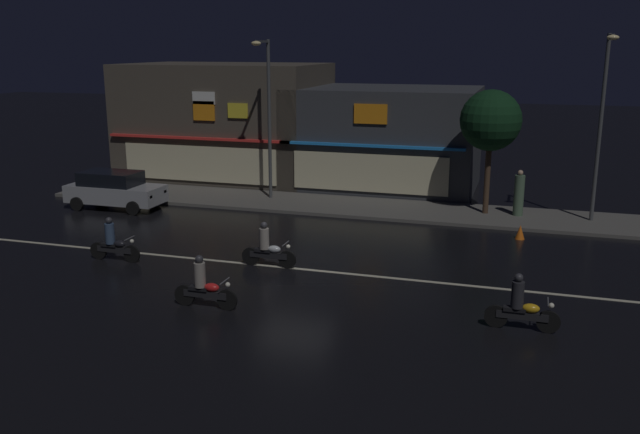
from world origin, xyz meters
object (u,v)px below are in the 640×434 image
motorcycle_lead (204,286)px  traffic_cone (520,232)px  streetlamp_mid (602,114)px  motorcycle_following (113,243)px  motorcycle_trailing_far (521,307)px  streetlamp_west (267,107)px  parked_car_near_kerb (114,189)px  pedestrian_on_sidewalk (519,195)px  motorcycle_opposite_lane (267,248)px

motorcycle_lead → traffic_cone: bearing=-132.0°
motorcycle_lead → streetlamp_mid: bearing=-132.4°
motorcycle_following → motorcycle_trailing_far: same height
streetlamp_west → streetlamp_mid: streetlamp_mid is taller
motorcycle_trailing_far → streetlamp_mid: bearing=-95.8°
motorcycle_lead → traffic_cone: 12.87m
motorcycle_following → motorcycle_trailing_far: 13.51m
parked_car_near_kerb → motorcycle_lead: size_ratio=2.26×
streetlamp_mid → traffic_cone: bearing=-131.8°
streetlamp_mid → traffic_cone: (-2.75, -3.08, -4.24)m
parked_car_near_kerb → streetlamp_west: bearing=28.9°
pedestrian_on_sidewalk → traffic_cone: (0.17, -3.26, -0.76)m
motorcycle_opposite_lane → motorcycle_trailing_far: size_ratio=1.00×
streetlamp_mid → traffic_cone: 5.91m
traffic_cone → parked_car_near_kerb: bearing=-179.6°
traffic_cone → motorcycle_trailing_far: bearing=-88.8°
pedestrian_on_sidewalk → motorcycle_opposite_lane: size_ratio=1.02×
parked_car_near_kerb → motorcycle_following: 8.01m
streetlamp_west → motorcycle_opposite_lane: bearing=-69.1°
streetlamp_west → motorcycle_opposite_lane: 10.48m
streetlamp_west → motorcycle_lead: streetlamp_west is taller
pedestrian_on_sidewalk → parked_car_near_kerb: size_ratio=0.45×
pedestrian_on_sidewalk → traffic_cone: bearing=-11.8°
pedestrian_on_sidewalk → streetlamp_west: bearing=-104.7°
streetlamp_mid → motorcycle_trailing_far: streetlamp_mid is taller
motorcycle_opposite_lane → traffic_cone: (7.95, 5.90, -0.36)m
motorcycle_following → motorcycle_trailing_far: bearing=165.2°
streetlamp_mid → traffic_cone: streetlamp_mid is taller
motorcycle_lead → traffic_cone: size_ratio=3.45×
traffic_cone → motorcycle_following: bearing=-152.5°
streetlamp_west → motorcycle_opposite_lane: (3.49, -9.13, -3.78)m
pedestrian_on_sidewalk → motorcycle_lead: bearing=-46.7°
motorcycle_opposite_lane → motorcycle_trailing_far: bearing=152.2°
parked_car_near_kerb → streetlamp_mid: bearing=9.0°
pedestrian_on_sidewalk → traffic_cone: pedestrian_on_sidewalk is taller
motorcycle_trailing_far → motorcycle_opposite_lane: bearing=-13.5°
parked_car_near_kerb → traffic_cone: (17.54, 0.13, -0.59)m
streetlamp_west → parked_car_near_kerb: (-6.10, -3.36, -3.54)m
motorcycle_lead → traffic_cone: (8.30, 9.83, -0.36)m
streetlamp_west → traffic_cone: streetlamp_west is taller
streetlamp_west → motorcycle_trailing_far: size_ratio=3.82×
streetlamp_west → motorcycle_lead: bearing=-76.5°
streetlamp_west → motorcycle_following: 10.90m
pedestrian_on_sidewalk → motorcycle_opposite_lane: (-7.77, -9.16, -0.40)m
parked_car_near_kerb → motorcycle_following: bearing=-57.0°
pedestrian_on_sidewalk → parked_car_near_kerb: bearing=-93.8°
motorcycle_following → motorcycle_lead: bearing=142.3°
motorcycle_lead → motorcycle_opposite_lane: bearing=-97.0°
motorcycle_lead → pedestrian_on_sidewalk: bearing=-123.7°
traffic_cone → streetlamp_west: bearing=164.2°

